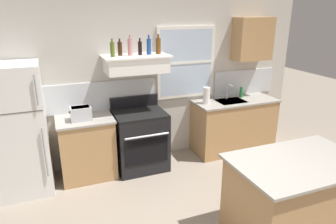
% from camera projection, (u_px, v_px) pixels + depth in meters
% --- Properties ---
extents(back_wall, '(5.40, 0.11, 2.70)m').
position_uv_depth(back_wall, '(149.00, 77.00, 4.85)').
color(back_wall, beige).
rests_on(back_wall, ground_plane).
extents(refrigerator, '(0.70, 0.72, 1.74)m').
position_uv_depth(refrigerator, '(18.00, 130.00, 4.00)').
color(refrigerator, white).
rests_on(refrigerator, ground_plane).
extents(counter_left_of_stove, '(0.79, 0.63, 0.91)m').
position_uv_depth(counter_left_of_stove, '(87.00, 147.00, 4.48)').
color(counter_left_of_stove, tan).
rests_on(counter_left_of_stove, ground_plane).
extents(toaster, '(0.30, 0.20, 0.19)m').
position_uv_depth(toaster, '(81.00, 113.00, 4.24)').
color(toaster, silver).
rests_on(toaster, counter_left_of_stove).
extents(stove_range, '(0.76, 0.69, 1.09)m').
position_uv_depth(stove_range, '(140.00, 140.00, 4.72)').
color(stove_range, black).
rests_on(stove_range, ground_plane).
extents(range_hood_shelf, '(0.96, 0.52, 0.24)m').
position_uv_depth(range_hood_shelf, '(136.00, 64.00, 4.43)').
color(range_hood_shelf, white).
extents(bottle_olive_oil_square, '(0.06, 0.06, 0.25)m').
position_uv_depth(bottle_olive_oil_square, '(112.00, 49.00, 4.21)').
color(bottle_olive_oil_square, '#4C601E').
rests_on(bottle_olive_oil_square, range_hood_shelf).
extents(bottle_brown_stout, '(0.06, 0.06, 0.24)m').
position_uv_depth(bottle_brown_stout, '(120.00, 48.00, 4.34)').
color(bottle_brown_stout, '#381E0F').
rests_on(bottle_brown_stout, range_hood_shelf).
extents(bottle_rose_pink, '(0.07, 0.07, 0.29)m').
position_uv_depth(bottle_rose_pink, '(130.00, 47.00, 4.34)').
color(bottle_rose_pink, '#C67F84').
rests_on(bottle_rose_pink, range_hood_shelf).
extents(bottle_balsamic_dark, '(0.06, 0.06, 0.24)m').
position_uv_depth(bottle_balsamic_dark, '(140.00, 48.00, 4.39)').
color(bottle_balsamic_dark, black).
rests_on(bottle_balsamic_dark, range_hood_shelf).
extents(bottle_blue_liqueur, '(0.07, 0.07, 0.28)m').
position_uv_depth(bottle_blue_liqueur, '(149.00, 46.00, 4.44)').
color(bottle_blue_liqueur, '#1E478C').
rests_on(bottle_blue_liqueur, range_hood_shelf).
extents(bottle_amber_wine, '(0.07, 0.07, 0.28)m').
position_uv_depth(bottle_amber_wine, '(158.00, 46.00, 4.49)').
color(bottle_amber_wine, brown).
rests_on(bottle_amber_wine, range_hood_shelf).
extents(counter_right_with_sink, '(1.43, 0.63, 0.91)m').
position_uv_depth(counter_right_with_sink, '(233.00, 125.00, 5.34)').
color(counter_right_with_sink, tan).
rests_on(counter_right_with_sink, ground_plane).
extents(sink_faucet, '(0.03, 0.17, 0.28)m').
position_uv_depth(sink_faucet, '(228.00, 89.00, 5.19)').
color(sink_faucet, silver).
rests_on(sink_faucet, counter_right_with_sink).
extents(paper_towel_roll, '(0.11, 0.11, 0.27)m').
position_uv_depth(paper_towel_roll, '(206.00, 95.00, 4.96)').
color(paper_towel_roll, white).
rests_on(paper_towel_roll, counter_right_with_sink).
extents(dish_soap_bottle, '(0.06, 0.06, 0.18)m').
position_uv_depth(dish_soap_bottle, '(241.00, 92.00, 5.32)').
color(dish_soap_bottle, '#268C3F').
rests_on(dish_soap_bottle, counter_right_with_sink).
extents(kitchen_island, '(1.40, 0.90, 0.91)m').
position_uv_depth(kitchen_island, '(295.00, 199.00, 3.27)').
color(kitchen_island, tan).
rests_on(kitchen_island, ground_plane).
extents(upper_cabinet_right, '(0.64, 0.32, 0.70)m').
position_uv_depth(upper_cabinet_right, '(253.00, 39.00, 5.12)').
color(upper_cabinet_right, tan).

